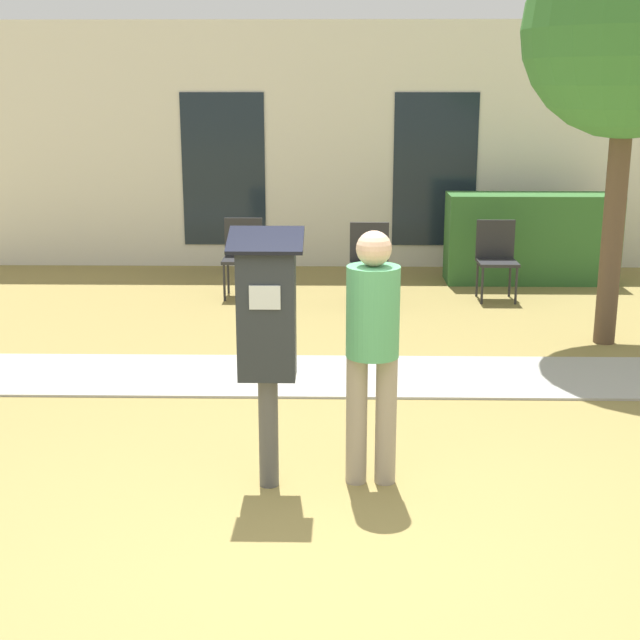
# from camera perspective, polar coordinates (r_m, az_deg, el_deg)

# --- Properties ---
(ground_plane) EXTENTS (40.00, 40.00, 0.00)m
(ground_plane) POSITION_cam_1_polar(r_m,az_deg,el_deg) (4.97, -0.28, -14.01)
(ground_plane) COLOR olive
(sidewalk) EXTENTS (12.00, 1.10, 0.02)m
(sidewalk) POSITION_cam_1_polar(r_m,az_deg,el_deg) (7.56, 0.23, -3.59)
(sidewalk) COLOR #A3A099
(sidewalk) RESTS_ON ground
(building_facade) EXTENTS (10.00, 0.26, 3.20)m
(building_facade) POSITION_cam_1_polar(r_m,az_deg,el_deg) (12.05, 0.59, 11.03)
(building_facade) COLOR silver
(building_facade) RESTS_ON ground
(parking_meter) EXTENTS (0.44, 0.31, 1.59)m
(parking_meter) POSITION_cam_1_polar(r_m,az_deg,el_deg) (5.26, -3.42, -0.40)
(parking_meter) COLOR #4C4C4C
(parking_meter) RESTS_ON ground
(person_standing) EXTENTS (0.32, 0.32, 1.58)m
(person_standing) POSITION_cam_1_polar(r_m,az_deg,el_deg) (5.33, 3.38, -1.19)
(person_standing) COLOR gray
(person_standing) RESTS_ON ground
(outdoor_chair_left) EXTENTS (0.44, 0.44, 0.90)m
(outdoor_chair_left) POSITION_cam_1_polar(r_m,az_deg,el_deg) (10.40, -4.96, 4.43)
(outdoor_chair_left) COLOR #262628
(outdoor_chair_left) RESTS_ON ground
(outdoor_chair_middle) EXTENTS (0.44, 0.44, 0.90)m
(outdoor_chair_middle) POSITION_cam_1_polar(r_m,az_deg,el_deg) (10.03, 3.18, 4.08)
(outdoor_chair_middle) COLOR #262628
(outdoor_chair_middle) RESTS_ON ground
(outdoor_chair_right) EXTENTS (0.44, 0.44, 0.90)m
(outdoor_chair_right) POSITION_cam_1_polar(r_m,az_deg,el_deg) (10.40, 11.22, 4.21)
(outdoor_chair_right) COLOR #262628
(outdoor_chair_right) RESTS_ON ground
(hedge_row) EXTENTS (2.09, 0.60, 1.10)m
(hedge_row) POSITION_cam_1_polar(r_m,az_deg,el_deg) (11.39, 13.36, 5.11)
(hedge_row) COLOR #33662D
(hedge_row) RESTS_ON ground
(tree) EXTENTS (1.90, 1.90, 3.82)m
(tree) POSITION_cam_1_polar(r_m,az_deg,el_deg) (8.67, 19.22, 17.00)
(tree) COLOR brown
(tree) RESTS_ON ground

